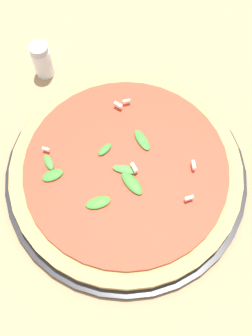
# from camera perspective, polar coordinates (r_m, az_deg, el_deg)

# --- Properties ---
(ground_plane) EXTENTS (6.00, 6.00, 0.00)m
(ground_plane) POSITION_cam_1_polar(r_m,az_deg,el_deg) (0.62, 2.75, -0.11)
(ground_plane) COLOR #9E7A56
(pizza_arugula_main) EXTENTS (0.37, 0.37, 0.05)m
(pizza_arugula_main) POSITION_cam_1_polar(r_m,az_deg,el_deg) (0.60, -0.01, -0.52)
(pizza_arugula_main) COLOR black
(pizza_arugula_main) RESTS_ON ground_plane
(shaker_pepper) EXTENTS (0.03, 0.03, 0.07)m
(shaker_pepper) POSITION_cam_1_polar(r_m,az_deg,el_deg) (0.70, -12.09, 15.02)
(shaker_pepper) COLOR silver
(shaker_pepper) RESTS_ON ground_plane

